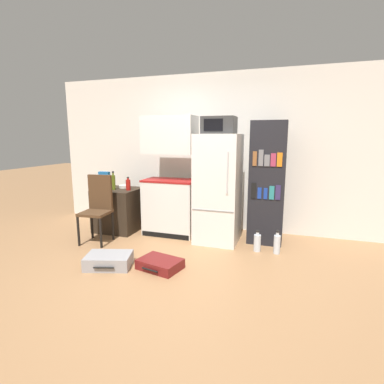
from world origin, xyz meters
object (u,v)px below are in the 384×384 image
at_px(microwave, 219,125).
at_px(bookshelf, 267,183).
at_px(bottle_green_tall, 92,184).
at_px(chair, 98,203).
at_px(water_bottle_front, 277,244).
at_px(kitchen_hutch, 170,182).
at_px(water_bottle_middle, 257,242).
at_px(bowl, 124,187).
at_px(bottle_wine_dark, 109,181).
at_px(bottle_olive_oil, 113,182).
at_px(cereal_box, 105,181).
at_px(bottle_ketchup_red, 128,185).
at_px(suitcase_large_flat, 109,261).
at_px(suitcase_small_flat, 160,264).
at_px(side_table, 119,209).
at_px(refrigerator, 218,189).

bearing_deg(microwave, bookshelf, 12.62).
relative_size(bottle_green_tall, chair, 0.26).
bearing_deg(water_bottle_front, microwave, 164.08).
height_order(kitchen_hutch, water_bottle_front, kitchen_hutch).
relative_size(chair, water_bottle_middle, 3.35).
bearing_deg(water_bottle_front, bowl, 171.82).
xyz_separation_m(microwave, bowl, (-1.70, 0.12, -1.01)).
bearing_deg(water_bottle_middle, bottle_wine_dark, 172.72).
bearing_deg(bookshelf, kitchen_hutch, -177.28).
height_order(bottle_olive_oil, water_bottle_front, bottle_olive_oil).
relative_size(kitchen_hutch, cereal_box, 6.39).
bearing_deg(bookshelf, bottle_green_tall, -170.86).
relative_size(bottle_ketchup_red, suitcase_large_flat, 0.35).
height_order(bottle_green_tall, suitcase_small_flat, bottle_green_tall).
distance_m(side_table, water_bottle_front, 2.68).
bearing_deg(bottle_wine_dark, suitcase_large_flat, -57.25).
distance_m(bottle_ketchup_red, suitcase_small_flat, 1.77).
height_order(refrigerator, bottle_ketchup_red, refrigerator).
bearing_deg(bottle_green_tall, bottle_ketchup_red, 23.86).
distance_m(bottle_wine_dark, bottle_ketchup_red, 0.48).
bearing_deg(water_bottle_front, kitchen_hutch, 168.74).
distance_m(cereal_box, water_bottle_front, 2.93).
height_order(chair, water_bottle_front, chair).
bearing_deg(suitcase_small_flat, bottle_wine_dark, 153.04).
distance_m(cereal_box, suitcase_small_flat, 2.02).
distance_m(bookshelf, bottle_green_tall, 2.79).
bearing_deg(cereal_box, bookshelf, 6.10).
xyz_separation_m(bottle_green_tall, bottle_olive_oil, (0.28, 0.19, 0.02)).
height_order(bottle_green_tall, bottle_ketchup_red, bottle_green_tall).
height_order(microwave, bottle_wine_dark, microwave).
relative_size(side_table, suitcase_large_flat, 1.15).
bearing_deg(bottle_green_tall, bottle_olive_oil, 35.07).
relative_size(bowl, suitcase_large_flat, 0.28).
bearing_deg(bottle_wine_dark, suitcase_small_flat, -39.80).
xyz_separation_m(bottle_ketchup_red, bowl, (-0.18, 0.17, -0.07)).
height_order(bowl, chair, chair).
relative_size(refrigerator, bottle_green_tall, 6.14).
xyz_separation_m(side_table, bottle_ketchup_red, (0.23, -0.05, 0.45)).
xyz_separation_m(cereal_box, suitcase_large_flat, (0.87, -1.24, -0.79)).
distance_m(bottle_wine_dark, water_bottle_middle, 2.74).
height_order(refrigerator, water_bottle_middle, refrigerator).
distance_m(side_table, bottle_green_tall, 0.63).
height_order(refrigerator, microwave, microwave).
bearing_deg(suitcase_small_flat, bottle_olive_oil, 152.98).
relative_size(bookshelf, water_bottle_front, 5.48).
distance_m(bowl, cereal_box, 0.35).
height_order(water_bottle_front, water_bottle_middle, water_bottle_front).
height_order(bottle_olive_oil, cereal_box, bottle_olive_oil).
height_order(bottle_green_tall, bottle_olive_oil, bottle_olive_oil).
height_order(bottle_green_tall, bowl, bottle_green_tall).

